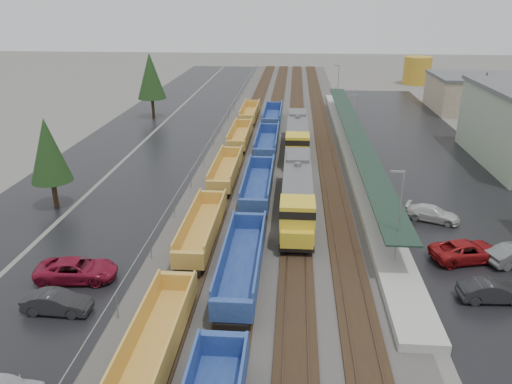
% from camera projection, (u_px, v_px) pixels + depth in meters
% --- Properties ---
extents(ballast_strip, '(20.00, 160.00, 0.08)m').
position_uv_depth(ballast_strip, '(284.00, 134.00, 76.28)').
color(ballast_strip, '#302D2B').
rests_on(ballast_strip, ground).
extents(trackbed, '(14.60, 160.00, 0.22)m').
position_uv_depth(trackbed, '(284.00, 133.00, 76.24)').
color(trackbed, black).
rests_on(trackbed, ground).
extents(west_parking_lot, '(10.00, 160.00, 0.02)m').
position_uv_depth(west_parking_lot, '(187.00, 132.00, 77.37)').
color(west_parking_lot, black).
rests_on(west_parking_lot, ground).
extents(west_road, '(9.00, 160.00, 0.02)m').
position_uv_depth(west_road, '(124.00, 131.00, 78.09)').
color(west_road, black).
rests_on(west_road, ground).
extents(east_commuter_lot, '(16.00, 100.00, 0.02)m').
position_uv_depth(east_commuter_lot, '(426.00, 156.00, 65.64)').
color(east_commuter_lot, black).
rests_on(east_commuter_lot, ground).
extents(station_platform, '(3.00, 80.00, 8.00)m').
position_uv_depth(station_platform, '(353.00, 150.00, 66.07)').
color(station_platform, '#9E9B93').
rests_on(station_platform, ground).
extents(chainlink_fence, '(0.08, 160.04, 2.02)m').
position_uv_depth(chainlink_fence, '(220.00, 125.00, 74.94)').
color(chainlink_fence, gray).
rests_on(chainlink_fence, ground).
extents(distant_hills, '(301.00, 140.00, 25.20)m').
position_uv_depth(distant_hills, '(397.00, 47.00, 213.04)').
color(distant_hills, '#57644E').
rests_on(distant_hills, ground).
extents(tree_west_near, '(3.96, 3.96, 9.00)m').
position_uv_depth(tree_west_near, '(48.00, 150.00, 47.90)').
color(tree_west_near, '#332316').
rests_on(tree_west_near, ground).
extents(tree_west_far, '(4.84, 4.84, 11.00)m').
position_uv_depth(tree_west_far, '(151.00, 76.00, 84.65)').
color(tree_west_far, '#332316').
rests_on(tree_west_far, ground).
extents(tree_east, '(4.40, 4.40, 10.00)m').
position_uv_depth(tree_east, '(483.00, 97.00, 70.07)').
color(tree_east, '#332316').
rests_on(tree_east, ground).
extents(locomotive_lead, '(2.89, 19.01, 4.30)m').
position_uv_depth(locomotive_lead, '(297.00, 193.00, 47.09)').
color(locomotive_lead, black).
rests_on(locomotive_lead, ground).
extents(locomotive_trail, '(2.89, 19.01, 4.30)m').
position_uv_depth(locomotive_trail, '(297.00, 136.00, 66.59)').
color(locomotive_trail, black).
rests_on(locomotive_trail, ground).
extents(well_string_yellow, '(2.55, 89.47, 2.27)m').
position_uv_depth(well_string_yellow, '(216.00, 196.00, 49.54)').
color(well_string_yellow, gold).
rests_on(well_string_yellow, ground).
extents(well_string_blue, '(2.78, 95.64, 2.46)m').
position_uv_depth(well_string_blue, '(252.00, 218.00, 44.37)').
color(well_string_blue, navy).
rests_on(well_string_blue, ground).
extents(storage_tank, '(6.46, 6.46, 6.46)m').
position_uv_depth(storage_tank, '(417.00, 71.00, 119.54)').
color(storage_tank, '#B88B24').
rests_on(storage_tank, ground).
extents(parked_car_west_b, '(1.67, 4.52, 1.48)m').
position_uv_depth(parked_car_west_b, '(57.00, 303.00, 32.85)').
color(parked_car_west_b, black).
rests_on(parked_car_west_b, ground).
extents(parked_car_west_c, '(3.28, 6.10, 1.63)m').
position_uv_depth(parked_car_west_c, '(77.00, 270.00, 36.67)').
color(parked_car_west_c, maroon).
rests_on(parked_car_west_c, ground).
extents(parked_car_east_a, '(1.85, 4.64, 1.50)m').
position_uv_depth(parked_car_east_a, '(492.00, 291.00, 34.12)').
color(parked_car_east_a, black).
rests_on(parked_car_east_a, ground).
extents(parked_car_east_b, '(4.00, 6.25, 1.61)m').
position_uv_depth(parked_car_east_b, '(467.00, 251.00, 39.39)').
color(parked_car_east_b, maroon).
rests_on(parked_car_east_b, ground).
extents(parked_car_east_c, '(3.68, 5.26, 1.41)m').
position_uv_depth(parked_car_east_c, '(432.00, 214.00, 46.50)').
color(parked_car_east_c, beige).
rests_on(parked_car_east_c, ground).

